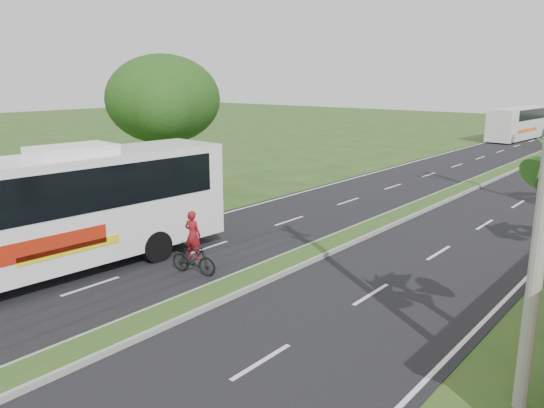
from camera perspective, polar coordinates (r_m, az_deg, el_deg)
The scene contains 8 objects.
ground at distance 14.87m, azimuth -11.63°, elevation -12.01°, with size 180.00×180.00×0.00m, color #224B1B.
road_asphalt at distance 30.81m, azimuth 18.68°, elevation 0.93°, with size 14.00×160.00×0.02m, color black.
median_strip at distance 30.80m, azimuth 18.69°, elevation 1.10°, with size 1.20×160.00×0.18m.
lane_edge_left at distance 33.72m, azimuth 8.05°, elevation 2.53°, with size 0.12×160.00×0.01m, color silver.
shade_tree at distance 29.20m, azimuth -11.72°, elevation 10.66°, with size 6.30×6.00×7.54m.
coach_bus_main at distance 18.06m, azimuth -23.75°, elevation -0.53°, with size 3.49×13.14×4.20m.
coach_bus_far at distance 61.16m, azimuth 25.06°, elevation 8.04°, with size 3.23×11.39×3.28m.
motorcyclist at distance 17.55m, azimuth -8.46°, elevation -5.14°, with size 1.76×0.83×2.16m.
Camera 1 is at (10.65, -8.21, 6.33)m, focal length 35.00 mm.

